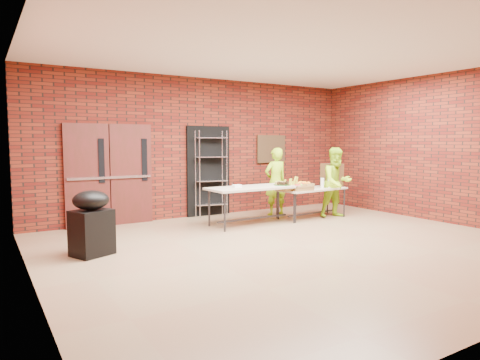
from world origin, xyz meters
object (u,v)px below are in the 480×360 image
table_right (312,191)px  volunteer_woman (276,182)px  coffee_dispenser (332,175)px  volunteer_man (337,182)px  wire_rack (211,174)px  covered_grill (92,223)px  table_left (253,190)px

table_right → volunteer_woman: (-0.47, 0.77, 0.17)m
coffee_dispenser → volunteer_man: volunteer_man is taller
wire_rack → coffee_dispenser: bearing=-17.5°
table_right → covered_grill: size_ratio=1.71×
table_left → covered_grill: (-3.44, -0.74, -0.23)m
table_right → volunteer_man: size_ratio=1.07×
table_left → table_right: size_ratio=1.14×
covered_grill → table_left: bearing=-11.3°
table_left → volunteer_woman: bearing=31.6°
covered_grill → volunteer_woman: volunteer_woman is taller
covered_grill → table_right: bearing=-15.7°
wire_rack → covered_grill: size_ratio=1.99×
coffee_dispenser → covered_grill: 5.73m
wire_rack → volunteer_man: (2.39, -1.62, -0.19)m
wire_rack → table_left: size_ratio=1.01×
table_right → coffee_dispenser: bearing=-0.0°
wire_rack → table_right: bearing=-26.7°
coffee_dispenser → volunteer_woman: size_ratio=0.34×
coffee_dispenser → volunteer_woman: (-1.13, 0.71, -0.16)m
wire_rack → volunteer_woman: (1.36, -0.66, -0.20)m
wire_rack → table_right: 2.35m
table_left → table_right: table_left is taller
coffee_dispenser → volunteer_woman: 1.34m
volunteer_woman → volunteer_man: bearing=139.1°
coffee_dispenser → volunteer_woman: volunteer_woman is taller
volunteer_woman → covered_grill: bearing=19.8°
volunteer_man → volunteer_woman: bearing=145.5°
wire_rack → covered_grill: (-3.17, -2.11, -0.49)m
table_right → table_left: bearing=172.6°
table_right → volunteer_man: bearing=-24.2°
table_right → coffee_dispenser: 0.74m
coffee_dispenser → covered_grill: coffee_dispenser is taller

